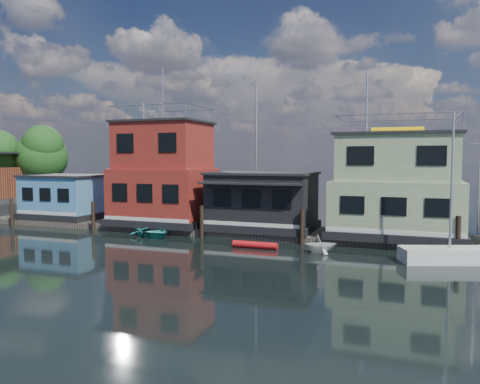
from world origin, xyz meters
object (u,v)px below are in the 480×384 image
at_px(houseboat_red, 164,176).
at_px(houseboat_dark, 263,201).
at_px(houseboat_green, 396,188).
at_px(dinghy_white, 320,244).
at_px(dinghy_teal, 153,232).
at_px(day_sailer, 449,254).
at_px(red_kayak, 255,245).
at_px(houseboat_blue, 65,197).

bearing_deg(houseboat_red, houseboat_dark, -0.14).
distance_m(houseboat_green, dinghy_white, 7.08).
bearing_deg(dinghy_teal, day_sailer, -67.04).
distance_m(red_kayak, day_sailer, 10.77).
height_order(dinghy_teal, day_sailer, day_sailer).
bearing_deg(day_sailer, houseboat_blue, 150.06).
distance_m(houseboat_dark, red_kayak, 5.67).
bearing_deg(houseboat_dark, houseboat_blue, 179.94).
bearing_deg(dinghy_white, houseboat_dark, 18.12).
distance_m(houseboat_red, day_sailer, 20.90).
bearing_deg(dinghy_teal, houseboat_green, -49.32).
bearing_deg(dinghy_teal, houseboat_dark, -34.35).
height_order(houseboat_red, dinghy_teal, houseboat_red).
distance_m(houseboat_blue, dinghy_white, 23.19).
relative_size(houseboat_red, houseboat_dark, 1.60).
height_order(houseboat_red, day_sailer, houseboat_red).
bearing_deg(houseboat_blue, houseboat_green, 0.00).
distance_m(houseboat_green, dinghy_teal, 16.56).
bearing_deg(houseboat_red, day_sailer, -14.65).
distance_m(houseboat_blue, houseboat_dark, 17.50).
bearing_deg(houseboat_green, day_sailer, -60.79).
bearing_deg(houseboat_blue, dinghy_teal, -18.88).
height_order(houseboat_blue, houseboat_dark, houseboat_dark).
relative_size(houseboat_dark, red_kayak, 2.62).
height_order(houseboat_dark, dinghy_teal, houseboat_dark).
xyz_separation_m(houseboat_blue, dinghy_white, (22.57, -5.05, -1.68)).
bearing_deg(houseboat_dark, dinghy_white, -44.80).
relative_size(dinghy_teal, day_sailer, 0.44).
height_order(houseboat_red, houseboat_green, houseboat_red).
height_order(houseboat_dark, dinghy_white, houseboat_dark).
bearing_deg(dinghy_teal, houseboat_red, 45.37).
xyz_separation_m(houseboat_red, dinghy_teal, (1.16, -3.65, -3.75)).
relative_size(houseboat_dark, day_sailer, 0.94).
relative_size(dinghy_white, day_sailer, 0.25).
relative_size(houseboat_blue, dinghy_teal, 1.87).
relative_size(houseboat_blue, houseboat_green, 0.76).
relative_size(houseboat_blue, houseboat_red, 0.54).
xyz_separation_m(houseboat_dark, dinghy_teal, (-6.84, -3.63, -2.06)).
distance_m(houseboat_red, dinghy_teal, 5.36).
relative_size(houseboat_blue, red_kayak, 2.27).
height_order(red_kayak, day_sailer, day_sailer).
bearing_deg(houseboat_blue, houseboat_red, 0.00).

